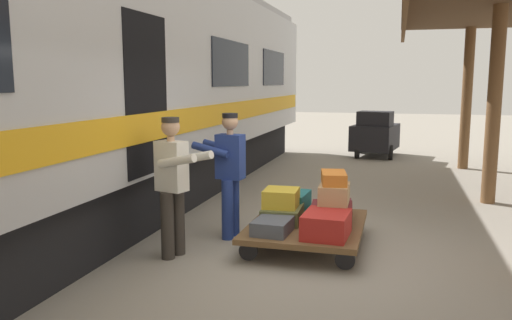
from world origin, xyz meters
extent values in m
plane|color=gray|center=(0.00, 0.00, 0.00)|extent=(60.00, 60.00, 0.00)
cylinder|color=brown|center=(-2.33, -7.56, 1.70)|extent=(0.24, 0.24, 3.40)
cylinder|color=brown|center=(-2.33, -3.78, 1.70)|extent=(0.24, 0.24, 3.40)
cube|color=#B7BABF|center=(3.80, 0.00, 2.35)|extent=(3.00, 19.49, 2.90)
cube|color=black|center=(3.80, 0.00, 0.45)|extent=(2.55, 18.52, 0.90)
cube|color=gold|center=(2.29, 0.00, 1.55)|extent=(0.03, 19.10, 0.36)
cube|color=black|center=(2.29, -6.82, 2.45)|extent=(0.02, 2.14, 0.84)
cube|color=black|center=(2.29, -3.41, 2.45)|extent=(0.02, 2.14, 0.84)
cube|color=black|center=(2.35, 0.00, 1.95)|extent=(0.12, 1.10, 2.00)
cube|color=brown|center=(0.35, -0.54, 0.27)|extent=(1.43, 1.85, 0.07)
cylinder|color=black|center=(-0.23, 0.20, 0.12)|extent=(0.23, 0.05, 0.23)
cylinder|color=black|center=(0.92, 0.20, 0.12)|extent=(0.23, 0.05, 0.23)
cylinder|color=black|center=(-0.23, -1.28, 0.12)|extent=(0.23, 0.05, 0.23)
cylinder|color=black|center=(0.92, -1.28, 0.12)|extent=(0.23, 0.05, 0.23)
cube|color=#1E666B|center=(0.67, -1.05, 0.44)|extent=(0.50, 0.64, 0.28)
cube|color=#AD231E|center=(0.02, -0.03, 0.44)|extent=(0.55, 0.66, 0.29)
cube|color=maroon|center=(0.02, -0.54, 0.44)|extent=(0.55, 0.50, 0.28)
cube|color=maroon|center=(0.02, -1.05, 0.40)|extent=(0.45, 0.50, 0.20)
cube|color=#4C515B|center=(0.67, -0.03, 0.39)|extent=(0.45, 0.62, 0.17)
cube|color=brown|center=(0.67, -0.54, 0.40)|extent=(0.52, 0.65, 0.20)
cube|color=gold|center=(0.69, -0.54, 0.62)|extent=(0.45, 0.47, 0.23)
cube|color=tan|center=(0.00, -0.55, 0.70)|extent=(0.38, 0.54, 0.25)
cube|color=#CC6B23|center=(0.02, -0.59, 0.91)|extent=(0.39, 0.57, 0.15)
cylinder|color=navy|center=(1.40, -0.73, 0.41)|extent=(0.16, 0.16, 0.82)
cylinder|color=navy|center=(1.43, -0.54, 0.41)|extent=(0.16, 0.16, 0.82)
cube|color=navy|center=(1.41, -0.64, 1.12)|extent=(0.38, 0.26, 0.60)
cylinder|color=tan|center=(1.41, -0.64, 1.45)|extent=(0.09, 0.09, 0.06)
sphere|color=tan|center=(1.41, -0.64, 1.59)|extent=(0.22, 0.22, 0.22)
cylinder|color=black|center=(1.41, -0.64, 1.67)|extent=(0.21, 0.21, 0.06)
cylinder|color=navy|center=(1.62, -0.82, 1.22)|extent=(0.54, 0.16, 0.21)
cylinder|color=navy|center=(1.65, -0.50, 1.22)|extent=(0.54, 0.16, 0.21)
cylinder|color=#332D28|center=(1.87, 0.40, 0.41)|extent=(0.16, 0.16, 0.82)
cylinder|color=#332D28|center=(1.82, 0.21, 0.41)|extent=(0.16, 0.16, 0.82)
cube|color=silver|center=(1.84, 0.30, 1.12)|extent=(0.41, 0.31, 0.60)
cylinder|color=tan|center=(1.84, 0.30, 1.45)|extent=(0.09, 0.09, 0.06)
sphere|color=tan|center=(1.84, 0.30, 1.59)|extent=(0.22, 0.22, 0.22)
cylinder|color=#332D28|center=(1.84, 0.30, 1.67)|extent=(0.21, 0.21, 0.06)
cylinder|color=silver|center=(1.68, 0.52, 1.22)|extent=(0.54, 0.24, 0.21)
cylinder|color=silver|center=(1.59, 0.21, 1.22)|extent=(0.54, 0.24, 0.21)
cube|color=black|center=(-0.14, -9.18, 0.55)|extent=(1.38, 1.86, 0.70)
cube|color=black|center=(-0.14, -8.83, 1.05)|extent=(1.01, 0.84, 0.50)
cylinder|color=black|center=(-0.59, -8.58, 0.20)|extent=(0.12, 0.40, 0.40)
cylinder|color=black|center=(0.31, -8.58, 0.20)|extent=(0.12, 0.40, 0.40)
cylinder|color=black|center=(-0.59, -9.78, 0.20)|extent=(0.12, 0.40, 0.40)
cylinder|color=black|center=(0.31, -9.78, 0.20)|extent=(0.12, 0.40, 0.40)
camera|label=1|loc=(-0.74, 5.90, 2.12)|focal=36.23mm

